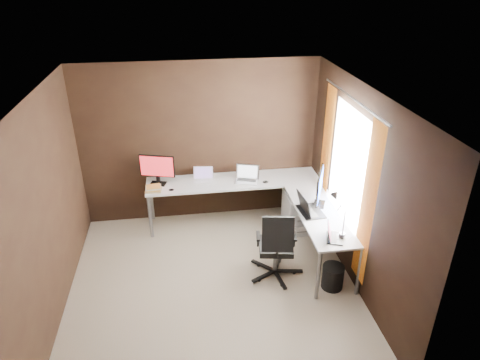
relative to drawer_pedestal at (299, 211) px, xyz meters
name	(u,v)px	position (x,y,z in m)	size (l,w,h in m)	color
room	(239,194)	(-1.09, -1.08, 0.98)	(3.60, 3.60, 2.50)	tan
desk	(263,196)	(-0.59, -0.11, 0.38)	(2.65, 2.25, 0.73)	white
drawer_pedestal	(299,211)	(0.00, 0.00, 0.00)	(0.42, 0.50, 0.60)	white
monitor_left	(157,168)	(-2.09, 0.41, 0.69)	(0.51, 0.21, 0.46)	black
monitor_right	(320,186)	(0.10, -0.55, 0.71)	(0.27, 0.56, 0.49)	black
laptop_white	(203,178)	(-1.41, 0.42, 0.47)	(0.32, 0.24, 0.20)	white
laptop_silver	(247,178)	(-0.76, 0.31, 0.48)	(0.41, 0.34, 0.23)	silver
laptop_black_big	(308,209)	(-0.10, -0.73, 0.49)	(0.33, 0.43, 0.27)	black
laptop_black_small	(333,235)	(0.02, -1.36, 0.47)	(0.27, 0.32, 0.19)	black
book_stack	(153,188)	(-2.16, 0.19, 0.46)	(0.25, 0.21, 0.07)	tan
mouse_left	(171,190)	(-1.90, 0.15, 0.45)	(0.08, 0.05, 0.03)	black
mouse_corner	(266,182)	(-0.49, 0.19, 0.45)	(0.09, 0.06, 0.04)	black
desk_lamp	(338,209)	(0.08, -1.29, 0.79)	(0.19, 0.22, 0.58)	slate
office_chair	(276,257)	(-0.60, -1.06, -0.01)	(0.56, 0.57, 0.99)	black
wastebasket	(333,277)	(0.07, -1.39, -0.14)	(0.27, 0.27, 0.32)	black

